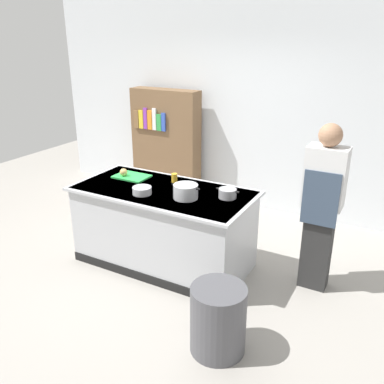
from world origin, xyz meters
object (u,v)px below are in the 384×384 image
object	(u,v)px
mixing_bowl	(142,190)
juice_cup	(174,178)
stock_pot	(186,191)
bookshelf	(166,144)
sauce_pan	(228,193)
trash_bin	(218,319)
person_chef	(322,205)
onion	(124,172)

from	to	relation	value
mixing_bowl	juice_cup	size ratio (longest dim) A/B	2.02
stock_pot	mixing_bowl	size ratio (longest dim) A/B	1.58
bookshelf	sauce_pan	bearing A→B (deg)	-42.94
trash_bin	bookshelf	bearing A→B (deg)	128.83
trash_bin	person_chef	xyz separation A→B (m)	(0.47, 1.33, 0.62)
mixing_bowl	person_chef	bearing A→B (deg)	18.27
onion	stock_pot	size ratio (longest dim) A/B	0.28
mixing_bowl	juice_cup	distance (m)	0.49
stock_pot	juice_cup	xyz separation A→B (m)	(-0.35, 0.36, -0.02)
mixing_bowl	person_chef	distance (m)	1.83
onion	mixing_bowl	distance (m)	0.59
trash_bin	person_chef	world-z (taller)	person_chef
juice_cup	person_chef	size ratio (longest dim) A/B	0.06
person_chef	bookshelf	xyz separation A→B (m)	(-2.71, 1.44, -0.06)
onion	bookshelf	xyz separation A→B (m)	(-0.48, 1.68, -0.11)
onion	person_chef	size ratio (longest dim) A/B	0.05
mixing_bowl	bookshelf	bearing A→B (deg)	115.77
onion	stock_pot	world-z (taller)	stock_pot
stock_pot	sauce_pan	xyz separation A→B (m)	(0.37, 0.22, -0.02)
trash_bin	bookshelf	world-z (taller)	bookshelf
trash_bin	mixing_bowl	bearing A→B (deg)	148.88
onion	mixing_bowl	bearing A→B (deg)	-33.72
onion	juice_cup	xyz separation A→B (m)	(0.60, 0.15, -0.02)
mixing_bowl	juice_cup	xyz separation A→B (m)	(0.11, 0.48, 0.01)
onion	trash_bin	world-z (taller)	onion
stock_pot	bookshelf	size ratio (longest dim) A/B	0.19
onion	trash_bin	size ratio (longest dim) A/B	0.15
stock_pot	person_chef	distance (m)	1.35
juice_cup	bookshelf	bearing A→B (deg)	125.17
stock_pot	trash_bin	xyz separation A→B (m)	(0.80, -0.88, -0.68)
onion	juice_cup	world-z (taller)	onion
juice_cup	person_chef	distance (m)	1.63
bookshelf	mixing_bowl	bearing A→B (deg)	-64.23
juice_cup	bookshelf	world-z (taller)	bookshelf
juice_cup	person_chef	xyz separation A→B (m)	(1.63, 0.09, -0.04)
sauce_pan	trash_bin	bearing A→B (deg)	-68.62
sauce_pan	person_chef	world-z (taller)	person_chef
sauce_pan	person_chef	size ratio (longest dim) A/B	0.15
trash_bin	person_chef	distance (m)	1.54
trash_bin	sauce_pan	bearing A→B (deg)	111.38
onion	juice_cup	size ratio (longest dim) A/B	0.90
person_chef	mixing_bowl	bearing A→B (deg)	108.08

